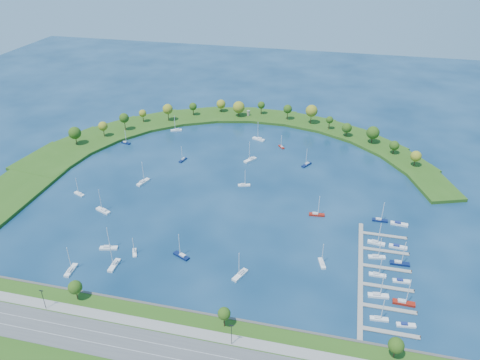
% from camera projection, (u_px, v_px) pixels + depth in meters
% --- Properties ---
extents(ground, '(700.00, 700.00, 0.00)m').
position_uv_depth(ground, '(230.00, 189.00, 278.85)').
color(ground, '#072543').
rests_on(ground, ground).
extents(south_shoreline, '(420.00, 43.10, 11.60)m').
position_uv_depth(south_shoreline, '(151.00, 347.00, 174.52)').
color(south_shoreline, '#2A5316').
rests_on(south_shoreline, ground).
extents(breakwater, '(286.74, 247.64, 2.00)m').
position_uv_depth(breakwater, '(185.00, 146.00, 328.75)').
color(breakwater, '#2A5316').
rests_on(breakwater, ground).
extents(breakwater_trees, '(241.38, 95.88, 15.54)m').
position_uv_depth(breakwater_trees, '(247.00, 119.00, 348.47)').
color(breakwater_trees, '#382314').
rests_on(breakwater_trees, breakwater).
extents(harbor_tower, '(2.60, 2.60, 4.31)m').
position_uv_depth(harbor_tower, '(248.00, 113.00, 376.22)').
color(harbor_tower, gray).
rests_on(harbor_tower, breakwater).
extents(dock_system, '(24.28, 82.00, 1.60)m').
position_uv_depth(dock_system, '(377.00, 276.00, 210.13)').
color(dock_system, gray).
rests_on(dock_system, ground).
extents(moored_boat_0, '(9.18, 4.58, 12.99)m').
position_uv_depth(moored_boat_0, '(108.00, 247.00, 227.52)').
color(moored_boat_0, white).
rests_on(moored_boat_0, ground).
extents(moored_boat_1, '(2.75, 9.31, 13.62)m').
position_uv_depth(moored_boat_1, '(114.00, 265.00, 216.14)').
color(moored_boat_1, white).
rests_on(moored_boat_1, ground).
extents(moored_boat_2, '(7.83, 9.70, 14.49)m').
position_uv_depth(moored_boat_2, '(250.00, 159.00, 310.65)').
color(moored_boat_2, white).
rests_on(moored_boat_2, ground).
extents(moored_boat_3, '(6.31, 8.57, 12.52)m').
position_uv_depth(moored_boat_3, '(307.00, 164.00, 304.75)').
color(moored_boat_3, '#0B1846').
rests_on(moored_boat_3, ground).
extents(moored_boat_4, '(9.93, 6.13, 14.15)m').
position_uv_depth(moored_boat_4, '(103.00, 210.00, 256.49)').
color(moored_boat_4, white).
rests_on(moored_boat_4, ground).
extents(moored_boat_5, '(4.37, 8.05, 11.40)m').
position_uv_depth(moored_boat_5, '(322.00, 263.00, 217.35)').
color(moored_boat_5, white).
rests_on(moored_boat_5, ground).
extents(moored_boat_6, '(5.30, 6.09, 9.32)m').
position_uv_depth(moored_boat_6, '(281.00, 146.00, 328.80)').
color(moored_boat_6, maroon).
rests_on(moored_boat_6, ground).
extents(moored_boat_7, '(4.57, 6.80, 9.78)m').
position_uv_depth(moored_boat_7, '(135.00, 252.00, 224.44)').
color(moored_boat_7, white).
rests_on(moored_boat_7, ground).
extents(moored_boat_8, '(8.73, 3.16, 12.57)m').
position_uv_depth(moored_boat_8, '(317.00, 214.00, 253.26)').
color(moored_boat_8, maroon).
rests_on(moored_boat_8, ground).
extents(moored_boat_9, '(5.60, 10.23, 14.49)m').
position_uv_depth(moored_boat_9, '(143.00, 182.00, 284.38)').
color(moored_boat_9, white).
rests_on(moored_boat_9, ground).
extents(moored_boat_10, '(2.98, 9.17, 13.32)m').
position_uv_depth(moored_boat_10, '(71.00, 270.00, 212.97)').
color(moored_boat_10, white).
rests_on(moored_boat_10, ground).
extents(moored_boat_11, '(10.12, 6.06, 14.39)m').
position_uv_depth(moored_boat_11, '(259.00, 139.00, 339.92)').
color(moored_boat_11, white).
rests_on(moored_boat_11, ground).
extents(moored_boat_12, '(7.61, 3.79, 10.77)m').
position_uv_depth(moored_boat_12, '(126.00, 142.00, 334.62)').
color(moored_boat_12, '#0B1846').
rests_on(moored_boat_12, ground).
extents(moored_boat_13, '(9.18, 6.11, 13.18)m').
position_uv_depth(moored_boat_13, '(181.00, 255.00, 222.17)').
color(moored_boat_13, '#0B1846').
rests_on(moored_boat_13, ground).
extents(moored_boat_14, '(3.79, 7.59, 10.74)m').
position_uv_depth(moored_boat_14, '(183.00, 159.00, 310.87)').
color(moored_boat_14, '#0B1846').
rests_on(moored_boat_14, ground).
extents(moored_boat_15, '(7.78, 4.88, 11.09)m').
position_uv_depth(moored_boat_15, '(79.00, 193.00, 272.29)').
color(moored_boat_15, white).
rests_on(moored_boat_15, ground).
extents(moored_boat_16, '(6.13, 9.73, 13.89)m').
position_uv_depth(moored_boat_16, '(240.00, 274.00, 210.23)').
color(moored_boat_16, white).
rests_on(moored_boat_16, ground).
extents(moored_boat_17, '(8.84, 5.64, 12.63)m').
position_uv_depth(moored_boat_17, '(176.00, 130.00, 354.69)').
color(moored_boat_17, white).
rests_on(moored_boat_17, ground).
extents(moored_boat_18, '(7.82, 4.11, 11.08)m').
position_uv_depth(moored_boat_18, '(244.00, 185.00, 281.44)').
color(moored_boat_18, white).
rests_on(moored_boat_18, ground).
extents(docked_boat_0, '(7.58, 2.60, 10.96)m').
position_uv_depth(docked_boat_0, '(379.00, 318.00, 187.21)').
color(docked_boat_0, white).
rests_on(docked_boat_0, ground).
extents(docked_boat_1, '(7.83, 3.05, 1.56)m').
position_uv_depth(docked_boat_1, '(406.00, 325.00, 184.48)').
color(docked_boat_1, white).
rests_on(docked_boat_1, ground).
extents(docked_boat_2, '(9.11, 3.47, 13.07)m').
position_uv_depth(docked_boat_2, '(378.00, 295.00, 198.67)').
color(docked_boat_2, white).
rests_on(docked_boat_2, ground).
extents(docked_boat_3, '(9.40, 2.90, 13.70)m').
position_uv_depth(docked_boat_3, '(404.00, 302.00, 194.90)').
color(docked_boat_3, maroon).
rests_on(docked_boat_3, ground).
extents(docked_boat_4, '(7.72, 2.20, 11.33)m').
position_uv_depth(docked_boat_4, '(377.00, 274.00, 210.32)').
color(docked_boat_4, white).
rests_on(docked_boat_4, ground).
extents(docked_boat_5, '(7.93, 2.75, 1.59)m').
position_uv_depth(docked_boat_5, '(401.00, 281.00, 206.88)').
color(docked_boat_5, white).
rests_on(docked_boat_5, ground).
extents(docked_boat_6, '(8.39, 3.56, 11.96)m').
position_uv_depth(docked_boat_6, '(377.00, 256.00, 221.47)').
color(docked_boat_6, white).
rests_on(docked_boat_6, ground).
extents(docked_boat_7, '(9.16, 2.75, 13.39)m').
position_uv_depth(docked_boat_7, '(400.00, 263.00, 217.27)').
color(docked_boat_7, '#0B1846').
rests_on(docked_boat_7, ground).
extents(docked_boat_8, '(8.80, 3.43, 12.60)m').
position_uv_depth(docked_boat_8, '(376.00, 242.00, 231.11)').
color(docked_boat_8, white).
rests_on(docked_boat_8, ground).
extents(docked_boat_9, '(8.89, 3.18, 1.78)m').
position_uv_depth(docked_boat_9, '(398.00, 247.00, 228.45)').
color(docked_boat_9, white).
rests_on(docked_boat_9, ground).
extents(docked_boat_10, '(8.27, 2.39, 12.12)m').
position_uv_depth(docked_boat_10, '(380.00, 220.00, 248.54)').
color(docked_boat_10, '#0B1846').
rests_on(docked_boat_10, ground).
extents(docked_boat_11, '(9.21, 3.24, 1.84)m').
position_uv_depth(docked_boat_11, '(399.00, 224.00, 245.56)').
color(docked_boat_11, white).
rests_on(docked_boat_11, ground).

